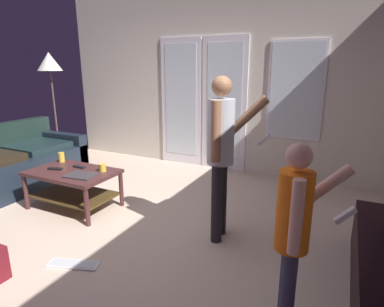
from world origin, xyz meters
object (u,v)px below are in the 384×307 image
(leather_couch, at_px, (11,166))
(person_adult, at_px, (222,146))
(floor_lamp, at_px, (50,66))
(tv_remote_black, at_px, (55,169))
(loose_keyboard, at_px, (73,264))
(coffee_table, at_px, (73,181))
(dvd_remote_slim, at_px, (79,167))
(laptop_closed, at_px, (81,175))
(cup_by_laptop, at_px, (103,168))
(cup_near_edge, at_px, (61,157))
(person_child, at_px, (294,227))

(leather_couch, distance_m, person_adult, 3.16)
(floor_lamp, distance_m, tv_remote_black, 2.25)
(floor_lamp, height_order, loose_keyboard, floor_lamp)
(coffee_table, xyz_separation_m, dvd_remote_slim, (-0.01, 0.12, 0.14))
(loose_keyboard, bearing_deg, floor_lamp, 139.59)
(loose_keyboard, bearing_deg, laptop_closed, 128.95)
(loose_keyboard, height_order, laptop_closed, laptop_closed)
(leather_couch, relative_size, cup_by_laptop, 20.78)
(leather_couch, distance_m, floor_lamp, 1.78)
(cup_by_laptop, bearing_deg, leather_couch, -179.23)
(floor_lamp, distance_m, cup_near_edge, 1.96)
(loose_keyboard, xyz_separation_m, cup_by_laptop, (-0.53, 1.02, 0.49))
(cup_near_edge, bearing_deg, person_child, -18.88)
(leather_couch, distance_m, dvd_remote_slim, 1.29)
(leather_couch, height_order, laptop_closed, leather_couch)
(cup_near_edge, bearing_deg, coffee_table, -28.24)
(coffee_table, relative_size, cup_near_edge, 8.22)
(person_child, xyz_separation_m, tv_remote_black, (-2.82, 0.76, -0.27))
(cup_near_edge, distance_m, tv_remote_black, 0.33)
(laptop_closed, bearing_deg, leather_couch, 163.85)
(loose_keyboard, bearing_deg, person_child, 1.92)
(leather_couch, distance_m, laptop_closed, 1.54)
(floor_lamp, height_order, laptop_closed, floor_lamp)
(loose_keyboard, height_order, dvd_remote_slim, dvd_remote_slim)
(cup_by_laptop, bearing_deg, person_adult, -1.21)
(coffee_table, height_order, floor_lamp, floor_lamp)
(leather_couch, bearing_deg, loose_keyboard, -24.83)
(leather_couch, bearing_deg, dvd_remote_slim, 0.18)
(coffee_table, xyz_separation_m, cup_by_laptop, (0.34, 0.14, 0.17))
(tv_remote_black, xyz_separation_m, dvd_remote_slim, (0.20, 0.18, 0.00))
(laptop_closed, bearing_deg, cup_near_edge, 145.91)
(person_child, xyz_separation_m, cup_by_laptop, (-2.27, 0.96, -0.24))
(cup_by_laptop, bearing_deg, coffee_table, -157.04)
(coffee_table, bearing_deg, dvd_remote_slim, 95.21)
(leather_couch, distance_m, tv_remote_black, 1.10)
(cup_near_edge, bearing_deg, floor_lamp, 139.98)
(person_adult, distance_m, loose_keyboard, 1.65)
(floor_lamp, xyz_separation_m, dvd_remote_slim, (1.61, -1.12, -1.17))
(laptop_closed, bearing_deg, loose_keyboard, -59.17)
(leather_couch, xyz_separation_m, person_child, (3.89, -0.94, 0.44))
(leather_couch, xyz_separation_m, floor_lamp, (-0.34, 1.12, 1.34))
(coffee_table, relative_size, loose_keyboard, 2.22)
(floor_lamp, distance_m, loose_keyboard, 3.65)
(cup_near_edge, xyz_separation_m, cup_by_laptop, (0.73, -0.07, -0.02))
(leather_couch, xyz_separation_m, cup_near_edge, (0.89, 0.09, 0.22))
(cup_near_edge, bearing_deg, cup_by_laptop, -5.45)
(cup_by_laptop, relative_size, tv_remote_black, 0.53)
(person_child, bearing_deg, floor_lamp, 154.06)
(cup_by_laptop, distance_m, dvd_remote_slim, 0.35)
(dvd_remote_slim, bearing_deg, loose_keyboard, -46.15)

